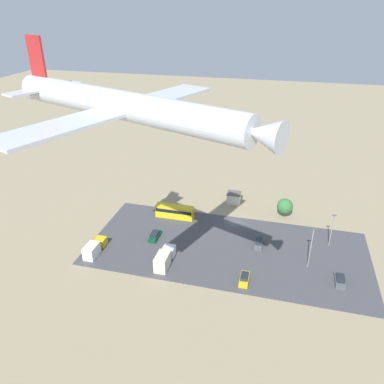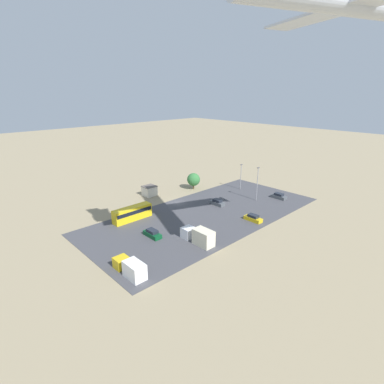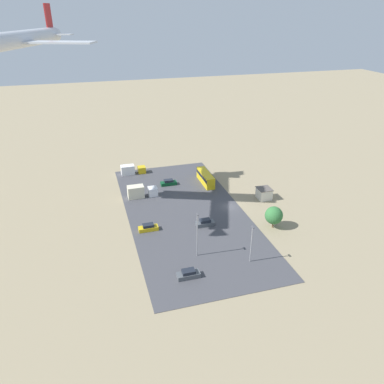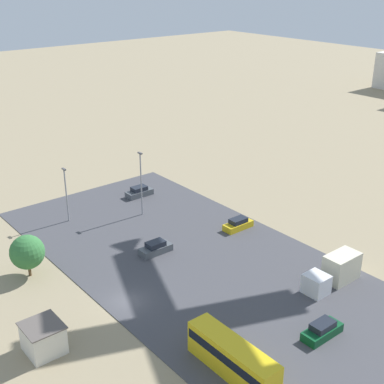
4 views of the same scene
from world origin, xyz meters
name	(u,v)px [view 2 (image 2 of 4)]	position (x,y,z in m)	size (l,w,h in m)	color
ground_plane	(177,203)	(0.00, 0.00, 0.00)	(400.00, 400.00, 0.00)	gray
parking_lot_surface	(207,215)	(0.00, 11.69, 0.04)	(63.23, 28.56, 0.08)	#424247
shed_building	(149,191)	(1.96, -10.59, 1.52)	(3.84, 3.61, 3.03)	silver
bus	(132,213)	(15.72, 1.38, 1.87)	(10.01, 2.45, 3.33)	gold
parked_car_0	(152,234)	(17.54, 12.03, 0.77)	(1.85, 4.61, 1.64)	#0C4723
parked_car_1	(279,196)	(-24.04, 17.88, 0.75)	(1.90, 4.42, 1.62)	#4C5156
parked_car_2	(217,203)	(-6.94, 8.96, 0.76)	(1.82, 4.36, 1.63)	#4C5156
parked_car_3	(253,218)	(-5.30, 22.15, 0.74)	(1.79, 4.49, 1.59)	gold
parked_truck_0	(131,268)	(28.71, 21.07, 1.38)	(2.47, 7.44, 2.85)	gold
parked_truck_1	(199,236)	(12.15, 21.00, 1.61)	(2.58, 7.99, 3.34)	silver
tree_near_shed	(194,180)	(-12.10, -6.00, 3.20)	(4.16, 4.16, 5.29)	brown
light_pole_lot_centre	(257,183)	(-17.84, 14.25, 5.42)	(0.90, 0.28, 9.81)	gray
light_pole_lot_edge	(241,176)	(-22.81, 4.61, 4.59)	(0.90, 0.28, 8.17)	gray
airplane	(359,3)	(7.58, 44.01, 40.45)	(35.09, 29.88, 8.35)	silver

